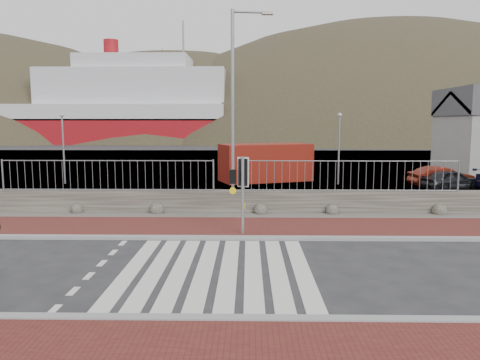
{
  "coord_description": "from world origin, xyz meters",
  "views": [
    {
      "loc": [
        0.78,
        -11.13,
        3.65
      ],
      "look_at": [
        0.52,
        3.0,
        1.87
      ],
      "focal_mm": 35.0,
      "sensor_mm": 36.0,
      "label": 1
    }
  ],
  "objects_px": {
    "shipping_container": "(266,162)",
    "car_a": "(452,180)",
    "streetlight": "(236,99)",
    "traffic_signal_far": "(242,179)",
    "ferry": "(98,111)",
    "car_b": "(441,177)"
  },
  "relations": [
    {
      "from": "shipping_container",
      "to": "car_b",
      "type": "relative_size",
      "value": 1.57
    },
    {
      "from": "shipping_container",
      "to": "streetlight",
      "type": "bearing_deg",
      "value": -120.35
    },
    {
      "from": "shipping_container",
      "to": "car_a",
      "type": "bearing_deg",
      "value": -40.68
    },
    {
      "from": "car_a",
      "to": "car_b",
      "type": "relative_size",
      "value": 0.92
    },
    {
      "from": "car_b",
      "to": "streetlight",
      "type": "bearing_deg",
      "value": 113.58
    },
    {
      "from": "traffic_signal_far",
      "to": "streetlight",
      "type": "xyz_separation_m",
      "value": [
        -0.29,
        4.6,
        2.7
      ]
    },
    {
      "from": "traffic_signal_far",
      "to": "shipping_container",
      "type": "height_order",
      "value": "traffic_signal_far"
    },
    {
      "from": "streetlight",
      "to": "car_b",
      "type": "distance_m",
      "value": 13.76
    },
    {
      "from": "car_b",
      "to": "traffic_signal_far",
      "type": "bearing_deg",
      "value": 128.54
    },
    {
      "from": "ferry",
      "to": "streetlight",
      "type": "xyz_separation_m",
      "value": [
        24.92,
        -59.78,
        -0.82
      ]
    },
    {
      "from": "traffic_signal_far",
      "to": "streetlight",
      "type": "height_order",
      "value": "streetlight"
    },
    {
      "from": "ferry",
      "to": "car_b",
      "type": "bearing_deg",
      "value": -55.65
    },
    {
      "from": "ferry",
      "to": "car_b",
      "type": "distance_m",
      "value": 64.33
    },
    {
      "from": "streetlight",
      "to": "car_a",
      "type": "xyz_separation_m",
      "value": [
        11.4,
        5.75,
        -4.0
      ]
    },
    {
      "from": "ferry",
      "to": "car_b",
      "type": "relative_size",
      "value": 14.44
    },
    {
      "from": "streetlight",
      "to": "car_b",
      "type": "bearing_deg",
      "value": 23.22
    },
    {
      "from": "car_a",
      "to": "car_b",
      "type": "xyz_separation_m",
      "value": [
        -0.12,
        1.06,
        0.03
      ]
    },
    {
      "from": "traffic_signal_far",
      "to": "streetlight",
      "type": "bearing_deg",
      "value": -79.82
    },
    {
      "from": "ferry",
      "to": "traffic_signal_far",
      "type": "xyz_separation_m",
      "value": [
        25.21,
        -64.38,
        -3.52
      ]
    },
    {
      "from": "traffic_signal_far",
      "to": "car_b",
      "type": "bearing_deg",
      "value": -127.36
    },
    {
      "from": "car_a",
      "to": "traffic_signal_far",
      "type": "bearing_deg",
      "value": 118.43
    },
    {
      "from": "shipping_container",
      "to": "car_a",
      "type": "distance_m",
      "value": 10.47
    }
  ]
}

